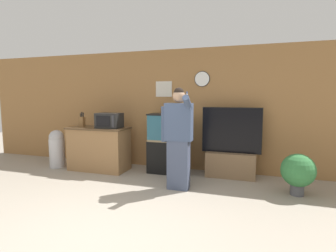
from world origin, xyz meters
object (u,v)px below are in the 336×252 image
at_px(microwave, 109,120).
at_px(person_standing, 178,137).
at_px(counter_island, 99,148).
at_px(potted_plant, 298,171).
at_px(aquarium_on_stand, 168,143).
at_px(knife_block, 82,121).
at_px(trash_bin, 57,148).
at_px(tv_on_stand, 231,157).

xyz_separation_m(microwave, person_standing, (1.67, -0.60, -0.18)).
relative_size(counter_island, potted_plant, 1.90).
relative_size(aquarium_on_stand, person_standing, 0.71).
bearing_deg(microwave, knife_block, 176.60).
height_order(knife_block, trash_bin, knife_block).
height_order(knife_block, aquarium_on_stand, knife_block).
relative_size(counter_island, trash_bin, 1.52).
bearing_deg(microwave, aquarium_on_stand, 13.52).
bearing_deg(tv_on_stand, counter_island, -172.95).
relative_size(knife_block, tv_on_stand, 0.23).
xyz_separation_m(counter_island, person_standing, (1.95, -0.63, 0.44)).
bearing_deg(knife_block, counter_island, -1.39).
bearing_deg(microwave, trash_bin, -177.05).
distance_m(knife_block, tv_on_stand, 3.27).
relative_size(tv_on_stand, trash_bin, 1.63).
relative_size(microwave, trash_bin, 0.61).
distance_m(tv_on_stand, potted_plant, 1.30).
distance_m(tv_on_stand, trash_bin, 3.82).
bearing_deg(knife_block, trash_bin, -169.78).
bearing_deg(counter_island, trash_bin, -174.50).
relative_size(counter_island, microwave, 2.51).
distance_m(counter_island, tv_on_stand, 2.78).
xyz_separation_m(aquarium_on_stand, trash_bin, (-2.53, -0.36, -0.18)).
bearing_deg(trash_bin, counter_island, 5.50).
xyz_separation_m(counter_island, potted_plant, (3.87, -0.33, -0.07)).
xyz_separation_m(tv_on_stand, trash_bin, (-3.79, -0.44, 0.03)).
distance_m(microwave, person_standing, 1.79).
relative_size(microwave, potted_plant, 0.75).
height_order(aquarium_on_stand, trash_bin, aquarium_on_stand).
height_order(tv_on_stand, person_standing, person_standing).
xyz_separation_m(counter_island, microwave, (0.28, -0.03, 0.62)).
xyz_separation_m(microwave, aquarium_on_stand, (1.21, 0.29, -0.47)).
relative_size(counter_island, tv_on_stand, 0.93).
distance_m(potted_plant, trash_bin, 4.91).
bearing_deg(microwave, person_standing, -19.81).
xyz_separation_m(knife_block, aquarium_on_stand, (1.92, 0.25, -0.43)).
distance_m(microwave, aquarium_on_stand, 1.33).
relative_size(knife_block, aquarium_on_stand, 0.26).
xyz_separation_m(counter_island, aquarium_on_stand, (1.50, 0.26, 0.15)).
bearing_deg(knife_block, potted_plant, -4.51).
distance_m(microwave, knife_block, 0.71).
bearing_deg(tv_on_stand, potted_plant, -31.15).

